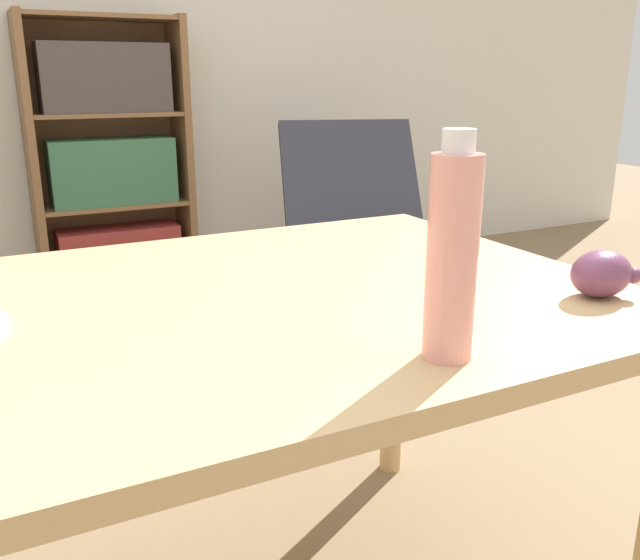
# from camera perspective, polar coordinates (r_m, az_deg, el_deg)

# --- Properties ---
(wall_back) EXTENTS (8.00, 0.05, 2.60)m
(wall_back) POSITION_cam_1_polar(r_m,az_deg,el_deg) (3.69, -21.47, 19.04)
(wall_back) COLOR silver
(wall_back) RESTS_ON ground_plane
(dining_table) EXTENTS (1.28, 0.94, 0.73)m
(dining_table) POSITION_cam_1_polar(r_m,az_deg,el_deg) (1.18, -6.23, -5.40)
(dining_table) COLOR tan
(dining_table) RESTS_ON ground_plane
(grape_bunch) EXTENTS (0.12, 0.09, 0.08)m
(grape_bunch) POSITION_cam_1_polar(r_m,az_deg,el_deg) (1.22, 22.69, 0.50)
(grape_bunch) COLOR #6B3856
(grape_bunch) RESTS_ON dining_table
(drink_bottle) EXTENTS (0.07, 0.07, 0.30)m
(drink_bottle) POSITION_cam_1_polar(r_m,az_deg,el_deg) (0.87, 11.08, 2.09)
(drink_bottle) COLOR pink
(drink_bottle) RESTS_ON dining_table
(lounge_chair_far) EXTENTS (0.84, 0.93, 0.88)m
(lounge_chair_far) POSITION_cam_1_polar(r_m,az_deg,el_deg) (3.20, 3.18, 2.33)
(lounge_chair_far) COLOR slate
(lounge_chair_far) RESTS_ON ground_plane
(bookshelf) EXTENTS (0.76, 0.30, 1.37)m
(bookshelf) POSITION_cam_1_polar(r_m,az_deg,el_deg) (3.56, -17.14, 9.04)
(bookshelf) COLOR brown
(bookshelf) RESTS_ON ground_plane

